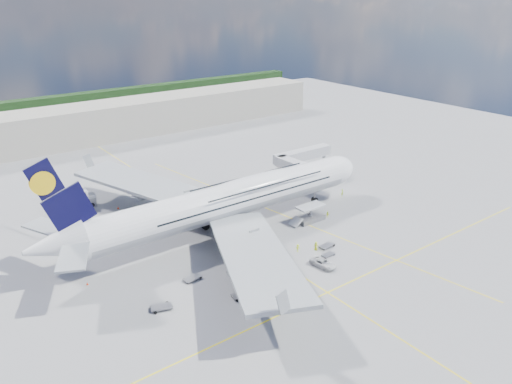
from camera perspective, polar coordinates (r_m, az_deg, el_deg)
ground at (r=100.01m, az=0.09°, el=-6.36°), size 300.00×300.00×0.00m
taxi_line_main at (r=100.00m, az=0.09°, el=-6.36°), size 0.25×220.00×0.01m
taxi_line_cross at (r=87.10m, az=8.17°, el=-11.30°), size 120.00×0.25×0.01m
taxi_line_diag at (r=114.82m, az=2.68°, el=-2.46°), size 14.16×99.06×0.01m
airliner at (r=104.55m, az=-3.09°, el=-0.91°), size 77.26×79.15×23.71m
jet_bridge at (r=129.70m, az=5.08°, el=3.64°), size 18.80×12.10×8.50m
cargo_loader at (r=111.18m, az=6.14°, el=-2.72°), size 8.53×3.20×3.67m
terminal at (r=178.50m, az=-18.71°, el=7.38°), size 180.00×16.00×12.00m
tree_line at (r=234.03m, az=-13.01°, el=10.72°), size 160.00×6.00×8.00m
dolly_row_a at (r=83.51m, az=-10.77°, el=-12.79°), size 3.79×2.82×0.50m
dolly_row_b at (r=84.97m, az=-1.63°, el=-11.68°), size 3.69×2.49×0.50m
dolly_row_c at (r=91.98m, az=2.38°, el=-8.87°), size 3.01×1.65×0.44m
dolly_back at (r=90.13m, az=-7.28°, el=-9.73°), size 3.41×2.18×0.47m
dolly_nose_far at (r=100.98m, az=8.09°, el=-6.07°), size 3.46×2.14×0.48m
dolly_nose_near at (r=97.87m, az=8.24°, el=-7.09°), size 2.70×1.55×0.39m
baggage_tug at (r=91.29m, az=-2.54°, el=-8.84°), size 2.90×1.91×1.67m
catering_truck_inner at (r=111.26m, az=-8.52°, el=-2.59°), size 6.21×3.19×3.53m
catering_truck_outer at (r=124.13m, az=-19.45°, el=-0.87°), size 7.18×3.28×4.16m
service_van at (r=94.02m, az=7.67°, el=-8.06°), size 3.02×5.43×1.44m
crew_nose at (r=125.64m, az=9.83°, el=-0.09°), size 0.80×0.83×1.91m
crew_loader at (r=113.44m, az=8.20°, el=-2.57°), size 0.92×0.94×1.53m
crew_wing at (r=90.84m, az=-1.84°, el=-8.80°), size 1.00×1.26×2.00m
crew_van at (r=99.31m, az=6.86°, el=-6.16°), size 1.04×1.01×1.80m
crew_tug at (r=98.39m, az=4.80°, el=-6.42°), size 1.16×0.84×1.62m
cone_nose at (r=134.57m, az=9.25°, el=1.16°), size 0.50×0.50×0.64m
cone_wing_left_inner at (r=108.85m, az=-12.60°, el=-4.29°), size 0.44×0.44×0.56m
cone_wing_left_outer at (r=121.45m, az=-15.48°, el=-1.74°), size 0.44×0.44×0.56m
cone_wing_right_inner at (r=91.42m, az=3.84°, el=-9.19°), size 0.38×0.38×0.48m
cone_wing_right_outer at (r=87.96m, az=-0.98°, el=-10.46°), size 0.47×0.47×0.60m
cone_tail at (r=92.89m, az=-18.72°, el=-9.89°), size 0.39×0.39×0.49m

